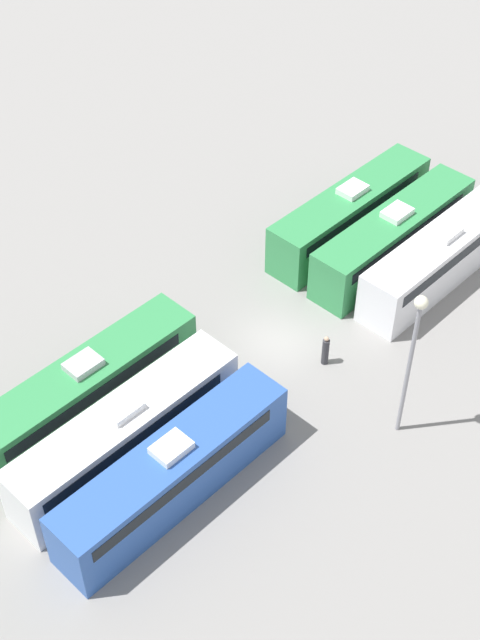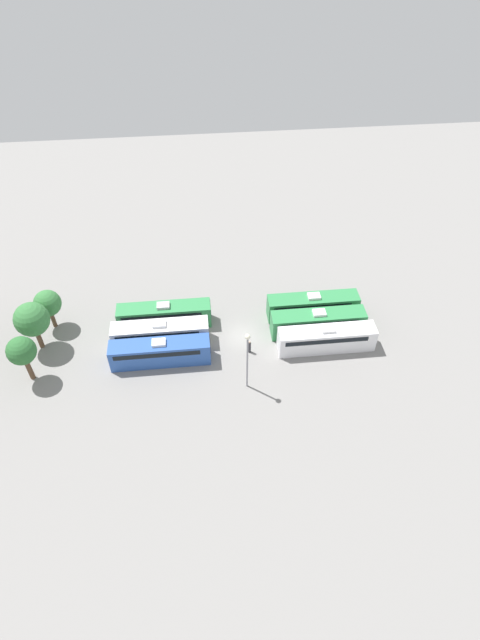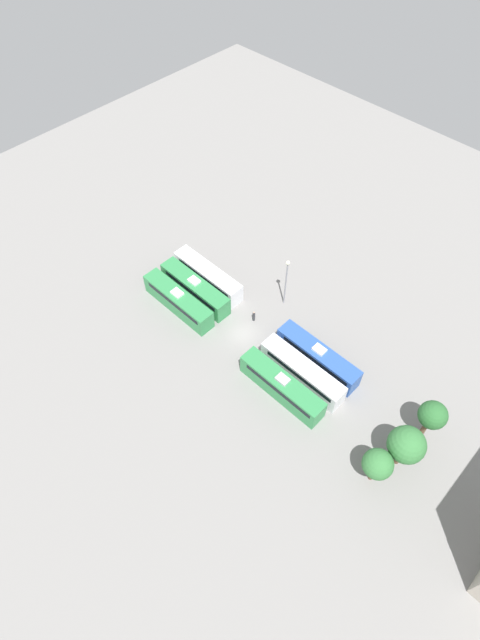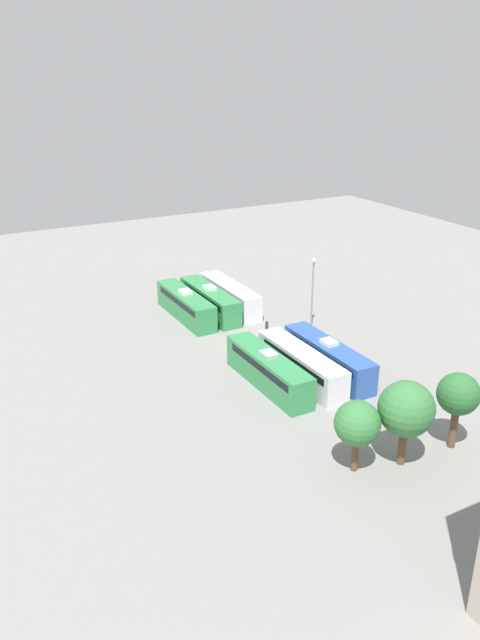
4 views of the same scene
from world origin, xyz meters
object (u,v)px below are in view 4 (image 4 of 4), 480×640
at_px(light_pole, 313,282).
at_px(bus_4, 301,364).
at_px(bus_1, 210,300).
at_px(bus_5, 268,370).
at_px(bus_3, 328,357).
at_px(tree_1, 406,409).
at_px(bus_2, 186,304).
at_px(worker_person, 267,328).
at_px(bus_0, 230,295).
at_px(tree_2, 357,424).
at_px(tree_0, 458,395).

bearing_deg(light_pole, bus_4, 51.23).
relative_size(bus_1, bus_5, 1.00).
xyz_separation_m(bus_1, bus_3, (-3.07, 19.65, 0.00)).
bearing_deg(bus_4, bus_5, -7.97).
bearing_deg(bus_1, tree_1, 88.48).
distance_m(bus_4, bus_5, 3.34).
bearing_deg(bus_2, bus_5, 89.38).
height_order(worker_person, light_pole, light_pole).
height_order(bus_0, bus_1, same).
relative_size(bus_1, tree_1, 1.76).
xyz_separation_m(worker_person, tree_1, (3.53, 25.45, 3.77)).
height_order(bus_3, tree_1, tree_1).
distance_m(bus_1, worker_person, 9.32).
bearing_deg(light_pole, bus_3, 64.00).
distance_m(bus_2, bus_3, 20.61).
height_order(bus_1, bus_5, same).
relative_size(bus_0, worker_person, 6.56).
bearing_deg(tree_1, bus_4, -93.43).
xyz_separation_m(bus_1, worker_person, (-2.62, 8.91, -0.84)).
bearing_deg(bus_5, tree_2, 85.40).
bearing_deg(bus_0, light_pole, 115.71).
distance_m(bus_0, tree_1, 35.13).
xyz_separation_m(bus_1, tree_2, (4.47, 33.34, 2.20)).
bearing_deg(bus_5, bus_3, 175.89).
distance_m(bus_3, bus_5, 6.42).
bearing_deg(bus_5, tree_0, 115.86).
bearing_deg(worker_person, bus_2, -57.20).
bearing_deg(bus_4, bus_1, -90.09).
bearing_deg(bus_4, bus_2, -81.05).
relative_size(tree_1, tree_2, 1.20).
relative_size(bus_4, worker_person, 6.56).
bearing_deg(tree_2, bus_0, -102.36).
xyz_separation_m(light_pole, tree_1, (8.78, 24.55, -1.01)).
height_order(bus_0, bus_3, same).
relative_size(tree_0, tree_2, 1.11).
distance_m(bus_0, light_pole, 12.04).
relative_size(bus_5, worker_person, 6.56).
relative_size(worker_person, tree_2, 0.32).
height_order(bus_4, tree_2, tree_2).
height_order(bus_1, light_pole, light_pole).
bearing_deg(bus_5, tree_1, 99.07).
xyz_separation_m(bus_0, bus_4, (2.96, 20.09, 0.00)).
xyz_separation_m(bus_4, light_pole, (-7.90, -9.84, 3.93)).
height_order(bus_3, bus_4, same).
xyz_separation_m(bus_2, light_pole, (-11.00, 9.82, 3.93)).
distance_m(bus_3, tree_1, 15.52).
xyz_separation_m(bus_0, tree_2, (7.40, 33.78, 2.20)).
relative_size(bus_5, tree_2, 2.11).
relative_size(bus_5, tree_1, 1.76).
height_order(tree_0, tree_1, tree_1).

